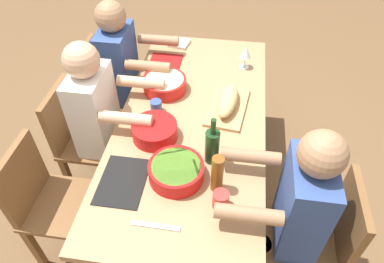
# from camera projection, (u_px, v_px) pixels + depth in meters

# --- Properties ---
(ground_plane) EXTENTS (8.00, 8.00, 0.00)m
(ground_plane) POSITION_uv_depth(u_px,v_px,m) (192.00, 191.00, 2.65)
(ground_plane) COLOR brown
(dining_table) EXTENTS (1.90, 0.88, 0.74)m
(dining_table) POSITION_uv_depth(u_px,v_px,m) (192.00, 128.00, 2.19)
(dining_table) COLOR #A87F56
(dining_table) RESTS_ON ground_plane
(chair_near_center) EXTENTS (0.40, 0.40, 0.85)m
(chair_near_center) POSITION_uv_depth(u_px,v_px,m) (81.00, 136.00, 2.39)
(chair_near_center) COLOR brown
(chair_near_center) RESTS_ON ground_plane
(diner_near_center) EXTENTS (0.41, 0.53, 1.20)m
(diner_near_center) POSITION_uv_depth(u_px,v_px,m) (101.00, 114.00, 2.22)
(diner_near_center) COLOR #2D2D38
(diner_near_center) RESTS_ON ground_plane
(chair_near_right) EXTENTS (0.40, 0.40, 0.85)m
(chair_near_right) POSITION_uv_depth(u_px,v_px,m) (48.00, 199.00, 2.02)
(chair_near_right) COLOR brown
(chair_near_right) RESTS_ON ground_plane
(chair_far_right) EXTENTS (0.40, 0.40, 0.85)m
(chair_far_right) POSITION_uv_depth(u_px,v_px,m) (320.00, 234.00, 1.86)
(chair_far_right) COLOR brown
(chair_far_right) RESTS_ON ground_plane
(diner_far_right) EXTENTS (0.41, 0.53, 1.20)m
(diner_far_right) POSITION_uv_depth(u_px,v_px,m) (293.00, 207.00, 1.73)
(diner_far_right) COLOR #2D2D38
(diner_far_right) RESTS_ON ground_plane
(chair_near_left) EXTENTS (0.40, 0.40, 0.85)m
(chair_near_left) POSITION_uv_depth(u_px,v_px,m) (106.00, 89.00, 2.76)
(chair_near_left) COLOR brown
(chair_near_left) RESTS_ON ground_plane
(diner_near_left) EXTENTS (0.41, 0.53, 1.20)m
(diner_near_left) POSITION_uv_depth(u_px,v_px,m) (125.00, 68.00, 2.59)
(diner_near_left) COLOR #2D2D38
(diner_near_left) RESTS_ON ground_plane
(serving_bowl_greens) EXTENTS (0.26, 0.26, 0.09)m
(serving_bowl_greens) POSITION_uv_depth(u_px,v_px,m) (155.00, 130.00, 1.98)
(serving_bowl_greens) COLOR red
(serving_bowl_greens) RESTS_ON dining_table
(serving_bowl_salad) EXTENTS (0.28, 0.28, 0.09)m
(serving_bowl_salad) POSITION_uv_depth(u_px,v_px,m) (176.00, 171.00, 1.78)
(serving_bowl_salad) COLOR red
(serving_bowl_salad) RESTS_ON dining_table
(serving_bowl_pasta) EXTENTS (0.28, 0.28, 0.09)m
(serving_bowl_pasta) POSITION_uv_depth(u_px,v_px,m) (165.00, 84.00, 2.30)
(serving_bowl_pasta) COLOR red
(serving_bowl_pasta) RESTS_ON dining_table
(cutting_board) EXTENTS (0.42, 0.27, 0.02)m
(cutting_board) POSITION_uv_depth(u_px,v_px,m) (227.00, 107.00, 2.19)
(cutting_board) COLOR tan
(cutting_board) RESTS_ON dining_table
(bread_loaf) EXTENTS (0.33, 0.15, 0.09)m
(bread_loaf) POSITION_uv_depth(u_px,v_px,m) (228.00, 100.00, 2.15)
(bread_loaf) COLOR tan
(bread_loaf) RESTS_ON cutting_board
(wine_bottle) EXTENTS (0.08, 0.08, 0.29)m
(wine_bottle) POSITION_uv_depth(u_px,v_px,m) (212.00, 146.00, 1.82)
(wine_bottle) COLOR #193819
(wine_bottle) RESTS_ON dining_table
(beer_bottle) EXTENTS (0.06, 0.06, 0.22)m
(beer_bottle) POSITION_uv_depth(u_px,v_px,m) (217.00, 174.00, 1.69)
(beer_bottle) COLOR brown
(beer_bottle) RESTS_ON dining_table
(wine_glass) EXTENTS (0.08, 0.08, 0.17)m
(wine_glass) POSITION_uv_depth(u_px,v_px,m) (246.00, 53.00, 2.44)
(wine_glass) COLOR silver
(wine_glass) RESTS_ON dining_table
(cup_near_center) EXTENTS (0.07, 0.07, 0.08)m
(cup_near_center) POSITION_uv_depth(u_px,v_px,m) (156.00, 106.00, 2.15)
(cup_near_center) COLOR #334C8C
(cup_near_center) RESTS_ON dining_table
(placemat_near_right) EXTENTS (0.32, 0.23, 0.01)m
(placemat_near_right) POSITION_uv_depth(u_px,v_px,m) (123.00, 181.00, 1.79)
(placemat_near_right) COLOR black
(placemat_near_right) RESTS_ON dining_table
(cup_far_right) EXTENTS (0.08, 0.08, 0.09)m
(cup_far_right) POSITION_uv_depth(u_px,v_px,m) (221.00, 200.00, 1.66)
(cup_far_right) COLOR red
(cup_far_right) RESTS_ON dining_table
(placemat_near_left) EXTENTS (0.32, 0.23, 0.01)m
(placemat_near_left) POSITION_uv_depth(u_px,v_px,m) (164.00, 66.00, 2.53)
(placemat_near_left) COLOR maroon
(placemat_near_left) RESTS_ON dining_table
(carving_knife) EXTENTS (0.03, 0.23, 0.01)m
(carving_knife) POSITION_uv_depth(u_px,v_px,m) (156.00, 226.00, 1.61)
(carving_knife) COLOR silver
(carving_knife) RESTS_ON dining_table
(napkin_stack) EXTENTS (0.16, 0.16, 0.02)m
(napkin_stack) POSITION_uv_depth(u_px,v_px,m) (179.00, 43.00, 2.73)
(napkin_stack) COLOR white
(napkin_stack) RESTS_ON dining_table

